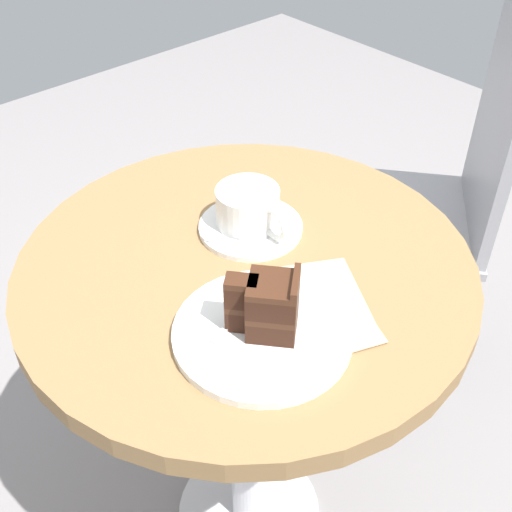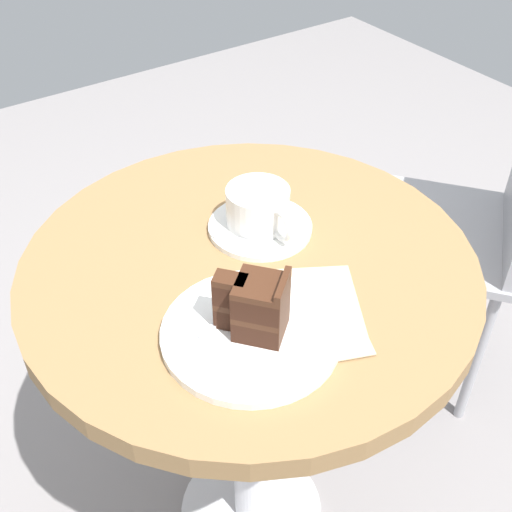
{
  "view_description": "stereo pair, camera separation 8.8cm",
  "coord_description": "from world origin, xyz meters",
  "px_view_note": "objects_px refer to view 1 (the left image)",
  "views": [
    {
      "loc": [
        0.54,
        -0.47,
        1.33
      ],
      "look_at": [
        0.04,
        -0.01,
        0.76
      ],
      "focal_mm": 45.0,
      "sensor_mm": 36.0,
      "label": 1
    },
    {
      "loc": [
        0.6,
        -0.4,
        1.33
      ],
      "look_at": [
        0.04,
        -0.01,
        0.76
      ],
      "focal_mm": 45.0,
      "sensor_mm": 36.0,
      "label": 2
    }
  ],
  "objects_px": {
    "teaspoon": "(227,240)",
    "fork": "(257,300)",
    "saucer": "(251,227)",
    "cake_slice": "(268,306)",
    "cake_plate": "(263,333)",
    "coffee_cup": "(249,207)",
    "napkin": "(305,311)",
    "cafe_chair": "(444,181)"
  },
  "relations": [
    {
      "from": "teaspoon",
      "to": "fork",
      "type": "bearing_deg",
      "value": 123.39
    },
    {
      "from": "saucer",
      "to": "cake_slice",
      "type": "bearing_deg",
      "value": -35.89
    },
    {
      "from": "cake_plate",
      "to": "saucer",
      "type": "bearing_deg",
      "value": 142.32
    },
    {
      "from": "teaspoon",
      "to": "fork",
      "type": "distance_m",
      "value": 0.14
    },
    {
      "from": "saucer",
      "to": "cake_plate",
      "type": "distance_m",
      "value": 0.22
    },
    {
      "from": "saucer",
      "to": "coffee_cup",
      "type": "bearing_deg",
      "value": 174.18
    },
    {
      "from": "saucer",
      "to": "cake_plate",
      "type": "height_order",
      "value": "cake_plate"
    },
    {
      "from": "cake_slice",
      "to": "coffee_cup",
      "type": "bearing_deg",
      "value": 144.73
    },
    {
      "from": "coffee_cup",
      "to": "cake_plate",
      "type": "relative_size",
      "value": 0.57
    },
    {
      "from": "cake_plate",
      "to": "fork",
      "type": "distance_m",
      "value": 0.05
    },
    {
      "from": "saucer",
      "to": "cake_slice",
      "type": "xyz_separation_m",
      "value": [
        0.18,
        -0.13,
        0.05
      ]
    },
    {
      "from": "saucer",
      "to": "coffee_cup",
      "type": "xyz_separation_m",
      "value": [
        -0.0,
        0.0,
        0.04
      ]
    },
    {
      "from": "saucer",
      "to": "napkin",
      "type": "height_order",
      "value": "saucer"
    },
    {
      "from": "coffee_cup",
      "to": "napkin",
      "type": "relative_size",
      "value": 0.56
    },
    {
      "from": "coffee_cup",
      "to": "teaspoon",
      "type": "height_order",
      "value": "coffee_cup"
    },
    {
      "from": "saucer",
      "to": "fork",
      "type": "xyz_separation_m",
      "value": [
        0.14,
        -0.11,
        0.01
      ]
    },
    {
      "from": "saucer",
      "to": "cafe_chair",
      "type": "relative_size",
      "value": 0.17
    },
    {
      "from": "fork",
      "to": "saucer",
      "type": "bearing_deg",
      "value": 39.89
    },
    {
      "from": "saucer",
      "to": "fork",
      "type": "height_order",
      "value": "fork"
    },
    {
      "from": "fork",
      "to": "cafe_chair",
      "type": "height_order",
      "value": "cafe_chair"
    },
    {
      "from": "cake_slice",
      "to": "fork",
      "type": "xyz_separation_m",
      "value": [
        -0.05,
        0.02,
        -0.04
      ]
    },
    {
      "from": "coffee_cup",
      "to": "cafe_chair",
      "type": "distance_m",
      "value": 0.64
    },
    {
      "from": "saucer",
      "to": "teaspoon",
      "type": "bearing_deg",
      "value": -82.51
    },
    {
      "from": "cake_slice",
      "to": "napkin",
      "type": "relative_size",
      "value": 0.41
    },
    {
      "from": "cake_slice",
      "to": "cake_plate",
      "type": "bearing_deg",
      "value": -119.77
    },
    {
      "from": "fork",
      "to": "cafe_chair",
      "type": "xyz_separation_m",
      "value": [
        -0.16,
        0.71,
        -0.2
      ]
    },
    {
      "from": "cake_slice",
      "to": "napkin",
      "type": "distance_m",
      "value": 0.08
    },
    {
      "from": "cafe_chair",
      "to": "cake_slice",
      "type": "bearing_deg",
      "value": -22.68
    },
    {
      "from": "fork",
      "to": "napkin",
      "type": "height_order",
      "value": "fork"
    },
    {
      "from": "cake_plate",
      "to": "napkin",
      "type": "bearing_deg",
      "value": 85.86
    },
    {
      "from": "saucer",
      "to": "fork",
      "type": "distance_m",
      "value": 0.17
    },
    {
      "from": "fork",
      "to": "napkin",
      "type": "bearing_deg",
      "value": -58.81
    },
    {
      "from": "saucer",
      "to": "cafe_chair",
      "type": "bearing_deg",
      "value": 92.36
    },
    {
      "from": "fork",
      "to": "cafe_chair",
      "type": "bearing_deg",
      "value": 1.51
    },
    {
      "from": "napkin",
      "to": "cake_plate",
      "type": "bearing_deg",
      "value": -94.14
    },
    {
      "from": "teaspoon",
      "to": "cake_slice",
      "type": "bearing_deg",
      "value": 122.77
    },
    {
      "from": "teaspoon",
      "to": "cake_slice",
      "type": "relative_size",
      "value": 0.98
    },
    {
      "from": "saucer",
      "to": "napkin",
      "type": "bearing_deg",
      "value": -19.65
    },
    {
      "from": "saucer",
      "to": "coffee_cup",
      "type": "height_order",
      "value": "coffee_cup"
    },
    {
      "from": "coffee_cup",
      "to": "cafe_chair",
      "type": "relative_size",
      "value": 0.14
    },
    {
      "from": "fork",
      "to": "cake_plate",
      "type": "bearing_deg",
      "value": -134.86
    },
    {
      "from": "saucer",
      "to": "cake_slice",
      "type": "height_order",
      "value": "cake_slice"
    }
  ]
}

